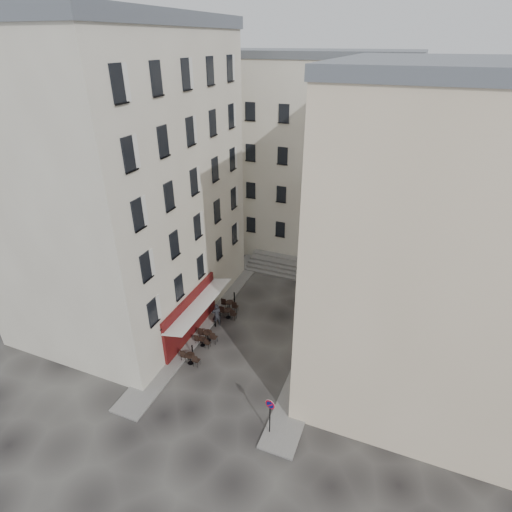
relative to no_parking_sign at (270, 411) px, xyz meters
The scene contains 18 objects.
ground 6.44m from the no_parking_sign, 128.23° to the left, with size 90.00×90.00×0.00m, color black.
sidewalk_left 12.27m from the no_parking_sign, 133.23° to the left, with size 2.00×22.00×0.12m, color slate.
sidewalk_right 8.07m from the no_parking_sign, 85.05° to the left, with size 2.00×18.00×0.12m, color slate.
building_left 18.40m from the no_parking_sign, 151.27° to the left, with size 12.20×16.20×20.60m.
building_right 13.05m from the no_parking_sign, 51.33° to the left, with size 12.20×14.20×18.60m.
building_back 25.46m from the no_parking_sign, 101.42° to the left, with size 18.20×10.20×18.60m.
cafe_storefront 10.02m from the no_parking_sign, 144.29° to the left, with size 1.74×7.30×3.50m.
stone_steps 17.89m from the no_parking_sign, 102.36° to the left, with size 9.00×3.15×0.80m.
bollard_near 8.15m from the no_parking_sign, 151.44° to the left, with size 0.12×0.12×0.98m.
bollard_mid 10.28m from the no_parking_sign, 133.89° to the left, with size 0.12×0.12×0.98m.
bollard_far 13.01m from the no_parking_sign, 123.09° to the left, with size 0.12×0.12×0.98m.
no_parking_sign is the anchor object (origin of this frame).
bistro_table_a 7.65m from the no_parking_sign, 155.04° to the left, with size 1.38×0.65×0.97m.
bistro_table_b 8.68m from the no_parking_sign, 143.93° to the left, with size 1.19×0.56×0.84m.
bistro_table_c 8.98m from the no_parking_sign, 140.18° to the left, with size 1.43×0.67×1.01m.
bistro_table_d 11.01m from the no_parking_sign, 127.28° to the left, with size 1.39×0.65×0.98m.
bistro_table_e 11.98m from the no_parking_sign, 125.60° to the left, with size 1.42×0.67×1.00m.
pedestrian 10.32m from the no_parking_sign, 133.03° to the left, with size 0.71×0.47×1.95m, color black.
Camera 1 is at (8.61, -18.92, 19.35)m, focal length 28.00 mm.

